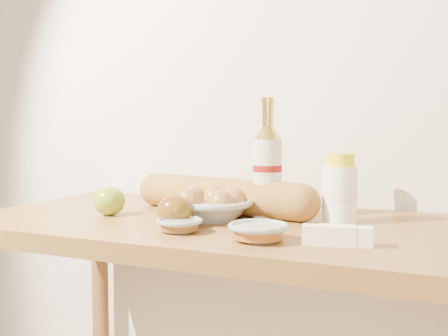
{
  "coord_description": "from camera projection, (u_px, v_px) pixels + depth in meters",
  "views": [
    {
      "loc": [
        0.51,
        0.04,
        1.12
      ],
      "look_at": [
        0.0,
        1.15,
        1.02
      ],
      "focal_mm": 45.0,
      "sensor_mm": 36.0,
      "label": 1
    }
  ],
  "objects": [
    {
      "name": "table",
      "position": [
        229.0,
        274.0,
        1.27
      ],
      "size": [
        1.2,
        0.6,
        0.9
      ],
      "color": "olive",
      "rests_on": "ground"
    },
    {
      "name": "syrup_bowl",
      "position": [
        258.0,
        232.0,
        1.04
      ],
      "size": [
        0.14,
        0.14,
        0.03
      ],
      "rotation": [
        0.0,
        0.0,
        0.21
      ],
      "color": "#95A29C",
      "rests_on": "table"
    },
    {
      "name": "apple_redgreen_right",
      "position": [
        175.0,
        211.0,
        1.17
      ],
      "size": [
        0.09,
        0.09,
        0.07
      ],
      "rotation": [
        0.0,
        0.0,
        -0.3
      ],
      "color": "maroon",
      "rests_on": "table"
    },
    {
      "name": "butter_stick",
      "position": [
        337.0,
        236.0,
        1.0
      ],
      "size": [
        0.13,
        0.06,
        0.04
      ],
      "rotation": [
        0.0,
        0.0,
        0.21
      ],
      "color": "#FAF3C1",
      "rests_on": "table"
    },
    {
      "name": "baguette",
      "position": [
        222.0,
        195.0,
        1.36
      ],
      "size": [
        0.52,
        0.18,
        0.09
      ],
      "rotation": [
        0.0,
        0.0,
        -0.19
      ],
      "color": "#AD7A34",
      "rests_on": "table"
    },
    {
      "name": "bourbon_bottle",
      "position": [
        267.0,
        169.0,
        1.29
      ],
      "size": [
        0.08,
        0.08,
        0.28
      ],
      "rotation": [
        0.0,
        0.0,
        -0.14
      ],
      "color": "beige",
      "rests_on": "table"
    },
    {
      "name": "sugar_bowl",
      "position": [
        180.0,
        225.0,
        1.12
      ],
      "size": [
        0.11,
        0.11,
        0.03
      ],
      "rotation": [
        0.0,
        0.0,
        -0.17
      ],
      "color": "#96A39E",
      "rests_on": "table"
    },
    {
      "name": "cream_bottle",
      "position": [
        340.0,
        190.0,
        1.23
      ],
      "size": [
        0.08,
        0.08,
        0.15
      ],
      "rotation": [
        0.0,
        0.0,
        0.06
      ],
      "color": "white",
      "rests_on": "table"
    },
    {
      "name": "back_wall",
      "position": [
        279.0,
        56.0,
        1.53
      ],
      "size": [
        3.5,
        0.02,
        2.6
      ],
      "primitive_type": "cube",
      "color": "silver",
      "rests_on": "ground"
    },
    {
      "name": "egg_bowl",
      "position": [
        209.0,
        206.0,
        1.27
      ],
      "size": [
        0.22,
        0.22,
        0.07
      ],
      "rotation": [
        0.0,
        0.0,
        0.06
      ],
      "color": "#97A5A0",
      "rests_on": "table"
    },
    {
      "name": "apple_yellowgreen",
      "position": [
        109.0,
        201.0,
        1.33
      ],
      "size": [
        0.09,
        0.09,
        0.07
      ],
      "rotation": [
        0.0,
        0.0,
        -0.3
      ],
      "color": "#A29720",
      "rests_on": "table"
    }
  ]
}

